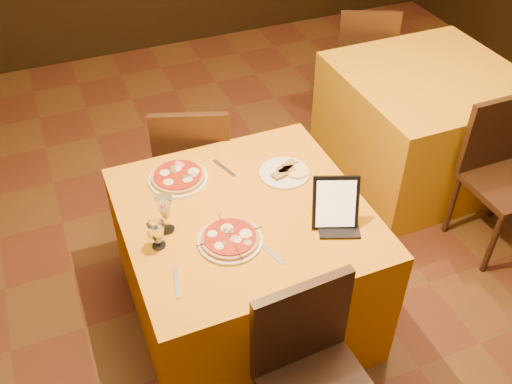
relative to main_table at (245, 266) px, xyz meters
name	(u,v)px	position (x,y,z in m)	size (l,w,h in m)	color
floor	(312,325)	(0.30, -0.21, -0.38)	(6.00, 7.00, 0.01)	#5E2D19
main_table	(245,266)	(0.00, 0.00, 0.00)	(1.10, 1.10, 0.75)	orange
side_table	(423,124)	(1.57, 0.73, 0.00)	(1.10, 1.10, 0.75)	orange
chair_main_far	(195,162)	(0.00, 0.81, 0.08)	(0.41, 0.41, 0.91)	black
chair_side_near	(508,184)	(1.57, -0.06, 0.08)	(0.38, 0.38, 0.91)	black
chair_side_far	(361,59)	(1.57, 1.56, 0.08)	(0.47, 0.47, 0.91)	black
pizza_near	(230,239)	(-0.13, -0.17, 0.39)	(0.28, 0.28, 0.03)	white
pizza_far	(178,178)	(-0.22, 0.33, 0.39)	(0.29, 0.29, 0.03)	white
cutlet_dish	(284,172)	(0.28, 0.17, 0.39)	(0.25, 0.25, 0.03)	white
wine_glass	(165,214)	(-0.36, 0.01, 0.47)	(0.09, 0.09, 0.19)	#F1ED89
water_glass	(157,235)	(-0.42, -0.07, 0.44)	(0.07, 0.07, 0.13)	white
tablet	(336,203)	(0.34, -0.23, 0.49)	(0.20, 0.02, 0.24)	black
knife	(265,248)	(0.00, -0.26, 0.38)	(0.24, 0.02, 0.01)	silver
fork_near	(177,282)	(-0.41, -0.30, 0.38)	(0.16, 0.02, 0.01)	#A7A8AE
fork_far	(224,168)	(0.02, 0.32, 0.38)	(0.17, 0.02, 0.01)	#A3A3A9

